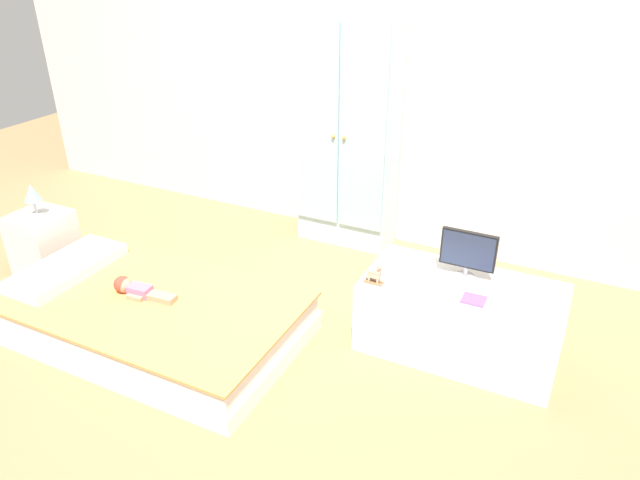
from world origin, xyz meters
The scene contains 12 objects.
ground_plane centered at (0.00, 0.00, -0.01)m, with size 10.00×10.00×0.02m, color #99754C.
back_wall centered at (0.00, 1.57, 1.35)m, with size 6.40×0.05×2.70m, color silver.
bed centered at (-0.65, -0.17, 0.12)m, with size 1.68×0.97×0.24m.
pillow centered at (-1.29, -0.17, 0.27)m, with size 0.32×0.70×0.06m, color white.
doll centered at (-0.75, -0.18, 0.27)m, with size 0.39×0.14×0.10m.
nightstand centered at (-1.76, 0.06, 0.21)m, with size 0.34×0.34×0.43m, color silver.
table_lamp centered at (-1.76, 0.06, 0.57)m, with size 0.11×0.11×0.21m.
wardrobe centered at (-0.13, 1.39, 0.84)m, with size 0.68×0.31×1.68m.
tv_stand centered at (0.96, 0.44, 0.21)m, with size 1.04×0.53×0.41m, color silver.
tv_monitor centered at (0.94, 0.53, 0.56)m, with size 0.29×0.10×0.27m.
rocking_horse_toy centered at (0.53, 0.26, 0.47)m, with size 0.10×0.04×0.12m.
book_purple centered at (1.03, 0.32, 0.42)m, with size 0.12×0.10×0.01m, color #8E51B2.
Camera 1 is at (1.42, -2.20, 2.02)m, focal length 32.49 mm.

